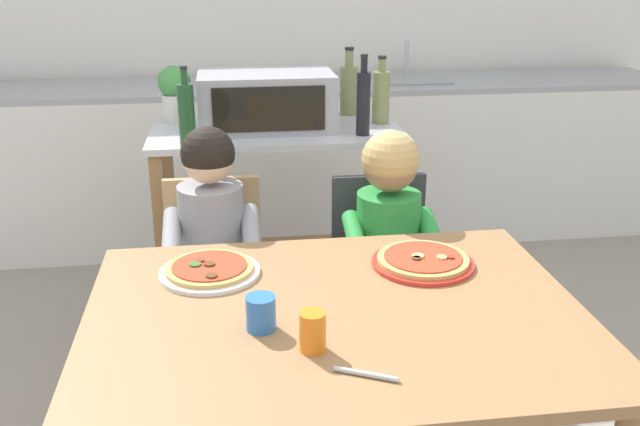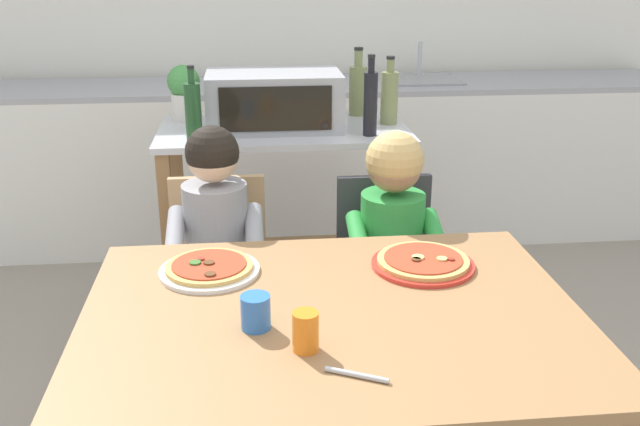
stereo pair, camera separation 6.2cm
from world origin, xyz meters
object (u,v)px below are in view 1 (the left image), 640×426
pizza_plate_red_rimmed (423,261)px  bottle_slim_sauce (349,88)px  dining_table (336,344)px  dining_chair_left (215,276)px  pizza_plate_white (210,270)px  dining_chair_right (382,272)px  child_in_grey_shirt (212,245)px  potted_herb_plant (175,92)px  bottle_squat_spirits (381,96)px  bottle_brown_beer (186,113)px  child_in_green_shirt (392,240)px  kitchen_island_cart (277,200)px  drinking_cup_blue (261,313)px  drinking_cup_orange (313,331)px  serving_spoon (366,374)px  toaster_oven (266,101)px  bottle_clear_vinegar (363,101)px

pizza_plate_red_rimmed → bottle_slim_sauce: bearing=90.3°
dining_table → dining_chair_left: 0.86m
bottle_slim_sauce → pizza_plate_white: 1.36m
dining_chair_right → child_in_grey_shirt: child_in_grey_shirt is taller
potted_herb_plant → bottle_squat_spirits: bearing=-9.4°
bottle_brown_beer → child_in_grey_shirt: bottle_brown_beer is taller
bottle_brown_beer → dining_chair_right: bearing=-23.2°
child_in_green_shirt → kitchen_island_cart: bearing=118.3°
dining_table → drinking_cup_blue: drinking_cup_blue is taller
drinking_cup_orange → child_in_green_shirt: bearing=64.9°
child_in_green_shirt → serving_spoon: 0.95m
bottle_slim_sauce → dining_chair_right: size_ratio=0.36×
toaster_oven → pizza_plate_red_rimmed: toaster_oven is taller
toaster_oven → dining_chair_left: bearing=-116.1°
bottle_squat_spirits → bottle_slim_sauce: bearing=120.1°
toaster_oven → dining_table: size_ratio=0.43×
bottle_brown_beer → child_in_green_shirt: bottle_brown_beer is taller
bottle_brown_beer → child_in_grey_shirt: 0.52m
kitchen_island_cart → bottle_clear_vinegar: 0.57m
kitchen_island_cart → bottle_clear_vinegar: (0.33, -0.16, 0.44)m
bottle_clear_vinegar → child_in_grey_shirt: bearing=-144.1°
drinking_cup_orange → bottle_slim_sauce: bearing=77.4°
bottle_clear_vinegar → potted_herb_plant: size_ratio=1.33×
bottle_slim_sauce → drinking_cup_blue: 1.61m
bottle_squat_spirits → dining_chair_right: 0.77m
toaster_oven → drinking_cup_orange: size_ratio=5.65×
bottle_squat_spirits → dining_table: (-0.38, -1.28, -0.38)m
dining_table → child_in_green_shirt: bearing=64.8°
bottle_squat_spirits → pizza_plate_red_rimmed: size_ratio=0.94×
toaster_oven → potted_herb_plant: potted_herb_plant is taller
child_in_grey_shirt → pizza_plate_red_rimmed: 0.74m
child_in_green_shirt → drinking_cup_orange: bearing=-115.1°
child_in_green_shirt → pizza_plate_white: bearing=-149.4°
drinking_cup_blue → kitchen_island_cart: bearing=83.9°
dining_table → child_in_grey_shirt: 0.73m
potted_herb_plant → child_in_green_shirt: bearing=-47.3°
bottle_clear_vinegar → child_in_green_shirt: bottle_clear_vinegar is taller
toaster_oven → drinking_cup_orange: 1.44m
potted_herb_plant → drinking_cup_blue: size_ratio=2.76×
bottle_slim_sauce → serving_spoon: (-0.27, -1.75, -0.28)m
bottle_brown_beer → serving_spoon: (0.41, -1.32, -0.28)m
toaster_oven → bottle_squat_spirits: bottle_squat_spirits is taller
dining_table → drinking_cup_orange: (-0.08, -0.18, 0.14)m
toaster_oven → dining_chair_right: (0.38, -0.51, -0.54)m
bottle_clear_vinegar → serving_spoon: size_ratio=2.21×
bottle_slim_sauce → serving_spoon: size_ratio=2.06×
dining_table → toaster_oven: bearing=94.0°
bottle_brown_beer → bottle_squat_spirits: size_ratio=1.05×
bottle_clear_vinegar → drinking_cup_orange: bottle_clear_vinegar is taller
child_in_grey_shirt → child_in_green_shirt: (0.60, -0.05, 0.00)m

